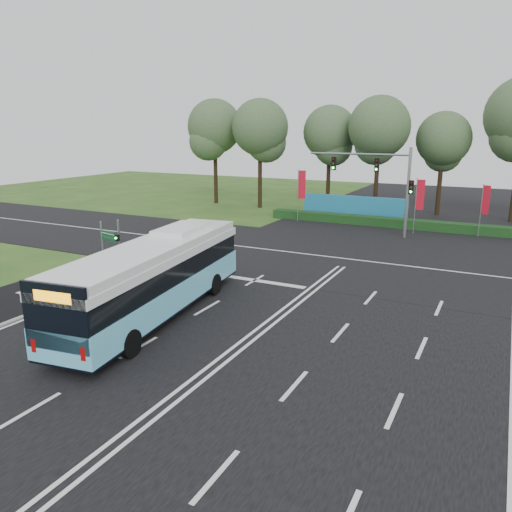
{
  "coord_description": "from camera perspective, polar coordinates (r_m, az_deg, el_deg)",
  "views": [
    {
      "loc": [
        8.97,
        -18.98,
        8.38
      ],
      "look_at": [
        -1.7,
        2.0,
        2.34
      ],
      "focal_mm": 35.0,
      "sensor_mm": 36.0,
      "label": 1
    }
  ],
  "objects": [
    {
      "name": "hedge",
      "position": [
        45.11,
        15.08,
        3.71
      ],
      "size": [
        22.0,
        1.2,
        0.8
      ],
      "primitive_type": "cube",
      "color": "#123314",
      "rests_on": "ground"
    },
    {
      "name": "street_sign",
      "position": [
        28.71,
        -16.82,
        1.33
      ],
      "size": [
        1.3,
        0.39,
        3.42
      ],
      "rotation": [
        0.0,
        0.0,
        -0.25
      ],
      "color": "gray",
      "rests_on": "ground"
    },
    {
      "name": "banner_flag_right",
      "position": [
        42.83,
        24.66,
        5.55
      ],
      "size": [
        0.58,
        0.28,
        4.21
      ],
      "rotation": [
        0.0,
        0.0,
        -0.4
      ],
      "color": "gray",
      "rests_on": "ground"
    },
    {
      "name": "road_cross",
      "position": [
        33.32,
        10.45,
        -0.37
      ],
      "size": [
        120.0,
        14.0,
        0.05
      ],
      "primitive_type": "cube",
      "color": "black",
      "rests_on": "ground"
    },
    {
      "name": "road_main",
      "position": [
        22.6,
        1.55,
        -7.32
      ],
      "size": [
        20.0,
        120.0,
        0.04
      ],
      "primitive_type": "cube",
      "color": "black",
      "rests_on": "ground"
    },
    {
      "name": "banner_flag_mid",
      "position": [
        42.3,
        18.13,
        6.31
      ],
      "size": [
        0.67,
        0.12,
        4.52
      ],
      "rotation": [
        0.0,
        0.0,
        0.1
      ],
      "color": "gray",
      "rests_on": "ground"
    },
    {
      "name": "pedestrian_signal",
      "position": [
        30.12,
        -15.39,
        1.23
      ],
      "size": [
        0.3,
        0.41,
        3.27
      ],
      "rotation": [
        0.0,
        0.0,
        0.31
      ],
      "color": "gray",
      "rests_on": "ground"
    },
    {
      "name": "traffic_light_gantry",
      "position": [
        40.61,
        14.54,
        8.69
      ],
      "size": [
        8.41,
        0.28,
        7.0
      ],
      "color": "gray",
      "rests_on": "ground"
    },
    {
      "name": "bike_path",
      "position": [
        28.04,
        -25.19,
        -4.35
      ],
      "size": [
        5.0,
        18.0,
        0.06
      ],
      "primitive_type": "cube",
      "color": "black",
      "rests_on": "ground"
    },
    {
      "name": "kerb_strip",
      "position": [
        26.24,
        -21.93,
        -5.18
      ],
      "size": [
        0.25,
        18.0,
        0.12
      ],
      "primitive_type": "cube",
      "color": "gray",
      "rests_on": "ground"
    },
    {
      "name": "eucalyptus_row",
      "position": [
        51.69,
        14.3,
        14.09
      ],
      "size": [
        41.21,
        9.14,
        12.89
      ],
      "color": "black",
      "rests_on": "ground"
    },
    {
      "name": "banner_flag_left",
      "position": [
        45.99,
        5.15,
        7.76
      ],
      "size": [
        0.67,
        0.31,
        4.79
      ],
      "rotation": [
        0.0,
        0.0,
        0.39
      ],
      "color": "gray",
      "rests_on": "ground"
    },
    {
      "name": "blue_hoarding",
      "position": [
        48.33,
        11.12,
        5.46
      ],
      "size": [
        10.0,
        0.3,
        2.2
      ],
      "primitive_type": "cube",
      "color": "teal",
      "rests_on": "ground"
    },
    {
      "name": "ground",
      "position": [
        22.6,
        1.55,
        -7.37
      ],
      "size": [
        120.0,
        120.0,
        0.0
      ],
      "primitive_type": "plane",
      "color": "#27521B",
      "rests_on": "ground"
    },
    {
      "name": "city_bus",
      "position": [
        22.93,
        -11.44,
        -2.4
      ],
      "size": [
        4.37,
        13.14,
        3.7
      ],
      "rotation": [
        0.0,
        0.0,
        0.13
      ],
      "color": "#64C5E8",
      "rests_on": "ground"
    }
  ]
}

